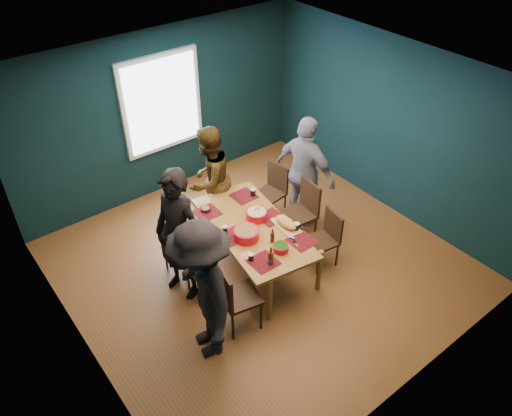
{
  "coord_description": "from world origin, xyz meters",
  "views": [
    {
      "loc": [
        -3.21,
        -4.02,
        4.94
      ],
      "look_at": [
        -0.07,
        0.01,
        1.03
      ],
      "focal_mm": 35.0,
      "sensor_mm": 36.0,
      "label": 1
    }
  ],
  "objects": [
    {
      "name": "bowl_herbs",
      "position": [
        -0.12,
        -0.55,
        0.77
      ],
      "size": [
        0.21,
        0.21,
        0.09
      ],
      "color": "red",
      "rests_on": "dining_table"
    },
    {
      "name": "chair_right_near",
      "position": [
        0.77,
        -0.51,
        0.49
      ],
      "size": [
        0.43,
        0.43,
        0.84
      ],
      "rotation": [
        0.0,
        0.0,
        -0.15
      ],
      "color": "#322010",
      "rests_on": "floor"
    },
    {
      "name": "beer_bottle_b",
      "position": [
        -0.1,
        -0.37,
        0.81
      ],
      "size": [
        0.06,
        0.06,
        0.22
      ],
      "color": "#461C0C",
      "rests_on": "dining_table"
    },
    {
      "name": "cola_glass_c",
      "position": [
        0.33,
        0.58,
        0.79
      ],
      "size": [
        0.08,
        0.08,
        0.11
      ],
      "color": "black",
      "rests_on": "dining_table"
    },
    {
      "name": "napkin_c",
      "position": [
        0.23,
        -0.61,
        0.73
      ],
      "size": [
        0.2,
        0.2,
        0.0
      ],
      "primitive_type": "cube",
      "rotation": [
        0.0,
        0.0,
        0.56
      ],
      "color": "#FF6F6B",
      "rests_on": "dining_table"
    },
    {
      "name": "cutting_board",
      "position": [
        0.24,
        -0.24,
        0.78
      ],
      "size": [
        0.28,
        0.57,
        0.12
      ],
      "rotation": [
        0.0,
        0.0,
        -0.11
      ],
      "color": "tan",
      "rests_on": "dining_table"
    },
    {
      "name": "chair_left_mid",
      "position": [
        -0.97,
        0.05,
        0.49
      ],
      "size": [
        0.41,
        0.41,
        0.85
      ],
      "rotation": [
        0.0,
        0.0,
        -0.06
      ],
      "color": "#322010",
      "rests_on": "floor"
    },
    {
      "name": "chair_left_far",
      "position": [
        -0.94,
        0.61,
        0.52
      ],
      "size": [
        0.51,
        0.51,
        0.89
      ],
      "rotation": [
        0.0,
        0.0,
        0.34
      ],
      "color": "#322010",
      "rests_on": "floor"
    },
    {
      "name": "dining_table",
      "position": [
        -0.11,
        0.03,
        0.66
      ],
      "size": [
        1.23,
        2.03,
        0.72
      ],
      "rotation": [
        0.0,
        0.0,
        -0.15
      ],
      "color": "olive",
      "rests_on": "floor"
    },
    {
      "name": "chair_right_far",
      "position": [
        0.88,
        0.79,
        0.52
      ],
      "size": [
        0.46,
        0.46,
        0.89
      ],
      "rotation": [
        0.0,
        0.0,
        0.15
      ],
      "color": "#322010",
      "rests_on": "floor"
    },
    {
      "name": "cola_glass_d",
      "position": [
        -0.46,
        0.17,
        0.78
      ],
      "size": [
        0.07,
        0.07,
        0.09
      ],
      "color": "black",
      "rests_on": "dining_table"
    },
    {
      "name": "person_right",
      "position": [
        1.14,
        0.37,
        0.89
      ],
      "size": [
        0.6,
        1.1,
        1.78
      ],
      "primitive_type": "imported",
      "rotation": [
        0.0,
        0.0,
        1.73
      ],
      "color": "silver",
      "rests_on": "floor"
    },
    {
      "name": "small_bowl",
      "position": [
        -0.41,
        0.7,
        0.75
      ],
      "size": [
        0.13,
        0.13,
        0.06
      ],
      "color": "black",
      "rests_on": "dining_table"
    },
    {
      "name": "napkin_b",
      "position": [
        -0.5,
        -0.37,
        0.73
      ],
      "size": [
        0.16,
        0.16,
        0.0
      ],
      "primitive_type": "cube",
      "rotation": [
        0.0,
        0.0,
        0.13
      ],
      "color": "#FF6F6B",
      "rests_on": "dining_table"
    },
    {
      "name": "bowl_salad",
      "position": [
        -0.31,
        -0.1,
        0.8
      ],
      "size": [
        0.33,
        0.33,
        0.14
      ],
      "color": "red",
      "rests_on": "dining_table"
    },
    {
      "name": "cola_glass_b",
      "position": [
        0.3,
        -0.38,
        0.79
      ],
      "size": [
        0.08,
        0.08,
        0.11
      ],
      "color": "black",
      "rests_on": "dining_table"
    },
    {
      "name": "beer_bottle_a",
      "position": [
        -0.37,
        -0.66,
        0.82
      ],
      "size": [
        0.07,
        0.07,
        0.26
      ],
      "color": "#461C0C",
      "rests_on": "dining_table"
    },
    {
      "name": "room",
      "position": [
        0.0,
        0.27,
        1.37
      ],
      "size": [
        5.01,
        5.01,
        2.71
      ],
      "color": "#97522C",
      "rests_on": "ground"
    },
    {
      "name": "napkin_a",
      "position": [
        0.25,
        0.04,
        0.73
      ],
      "size": [
        0.2,
        0.2,
        0.0
      ],
      "primitive_type": "cube",
      "rotation": [
        0.0,
        0.0,
        0.28
      ],
      "color": "#FF6F6B",
      "rests_on": "dining_table"
    },
    {
      "name": "person_back",
      "position": [
        -0.03,
        1.17,
        0.84
      ],
      "size": [
        0.98,
        0.88,
        1.67
      ],
      "primitive_type": "imported",
      "rotation": [
        0.0,
        0.0,
        3.5
      ],
      "color": "black",
      "rests_on": "floor"
    },
    {
      "name": "cola_glass_a",
      "position": [
        -0.52,
        -0.46,
        0.78
      ],
      "size": [
        0.07,
        0.07,
        0.1
      ],
      "color": "black",
      "rests_on": "dining_table"
    },
    {
      "name": "person_near_left",
      "position": [
        -1.37,
        -0.71,
        0.93
      ],
      "size": [
        0.96,
        1.33,
        1.85
      ],
      "primitive_type": "imported",
      "rotation": [
        0.0,
        0.0,
        4.46
      ],
      "color": "black",
      "rests_on": "floor"
    },
    {
      "name": "chair_right_mid",
      "position": [
        0.86,
        0.07,
        0.57
      ],
      "size": [
        0.48,
        0.48,
        0.97
      ],
      "rotation": [
        0.0,
        0.0,
        -0.1
      ],
      "color": "#322010",
      "rests_on": "floor"
    },
    {
      "name": "person_far_left",
      "position": [
        -1.09,
        0.25,
        0.93
      ],
      "size": [
        0.64,
        0.79,
        1.86
      ],
      "primitive_type": "imported",
      "rotation": [
        0.0,
        0.0,
        5.04
      ],
      "color": "black",
      "rests_on": "floor"
    },
    {
      "name": "chair_left_near",
      "position": [
        -0.93,
        -0.66,
        0.56
      ],
      "size": [
        0.52,
        0.52,
        0.97
      ],
      "rotation": [
        0.0,
        0.0,
        -0.21
      ],
      "color": "#322010",
      "rests_on": "floor"
    },
    {
      "name": "bowl_dumpling",
      "position": [
        0.04,
        0.14,
        0.79
      ],
      "size": [
        0.29,
        0.29,
        0.27
      ],
      "color": "red",
      "rests_on": "dining_table"
    }
  ]
}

